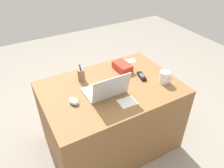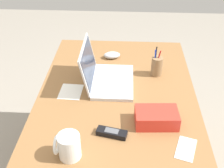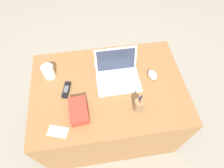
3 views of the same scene
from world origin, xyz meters
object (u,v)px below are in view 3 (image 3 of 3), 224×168
object	(u,v)px
cordless_phone	(66,90)
computer_mouse	(152,75)
snack_bag	(79,111)
laptop	(118,75)
pen_holder	(139,105)
coffee_mug_white	(48,71)

from	to	relation	value
cordless_phone	computer_mouse	bearing A→B (deg)	3.10
cordless_phone	snack_bag	xyz separation A→B (m)	(0.09, -0.20, 0.02)
laptop	pen_holder	distance (m)	0.30
laptop	cordless_phone	distance (m)	0.40
laptop	cordless_phone	bearing A→B (deg)	-171.75
laptop	pen_holder	world-z (taller)	laptop
laptop	pen_holder	bearing A→B (deg)	-70.69
coffee_mug_white	laptop	bearing A→B (deg)	-11.44
laptop	coffee_mug_white	distance (m)	0.54
computer_mouse	pen_holder	xyz separation A→B (m)	(-0.18, -0.26, 0.04)
pen_holder	laptop	bearing A→B (deg)	109.31
pen_holder	coffee_mug_white	bearing A→B (deg)	148.01
computer_mouse	laptop	bearing A→B (deg)	165.99
coffee_mug_white	snack_bag	world-z (taller)	coffee_mug_white
coffee_mug_white	cordless_phone	xyz separation A→B (m)	(0.13, -0.16, -0.04)
cordless_phone	pen_holder	distance (m)	0.55
laptop	computer_mouse	bearing A→B (deg)	-4.39
laptop	pen_holder	xyz separation A→B (m)	(0.10, -0.28, 0.01)
cordless_phone	snack_bag	bearing A→B (deg)	-66.63
snack_bag	coffee_mug_white	bearing A→B (deg)	120.41
cordless_phone	pen_holder	bearing A→B (deg)	-24.43
coffee_mug_white	snack_bag	distance (m)	0.42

